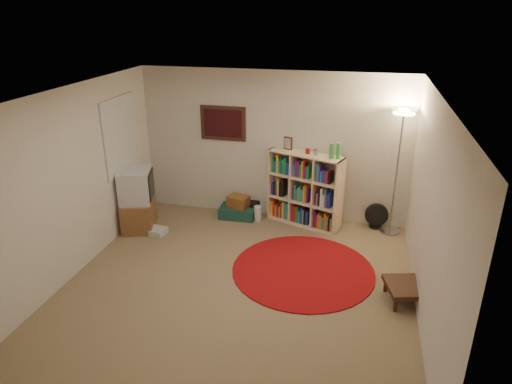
{
  "coord_description": "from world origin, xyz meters",
  "views": [
    {
      "loc": [
        1.4,
        -4.93,
        3.45
      ],
      "look_at": [
        0.1,
        0.6,
        1.1
      ],
      "focal_mm": 32.0,
      "sensor_mm": 36.0,
      "label": 1
    }
  ],
  "objects_px": {
    "floor_lamp": "(402,131)",
    "side_table": "(408,287)",
    "tv_stand": "(138,200)",
    "suitcase": "(238,212)",
    "bookshelf": "(304,190)",
    "floor_fan": "(376,216)"
  },
  "relations": [
    {
      "from": "tv_stand",
      "to": "suitcase",
      "type": "distance_m",
      "value": 1.71
    },
    {
      "from": "tv_stand",
      "to": "side_table",
      "type": "relative_size",
      "value": 1.61
    },
    {
      "from": "floor_fan",
      "to": "tv_stand",
      "type": "height_order",
      "value": "tv_stand"
    },
    {
      "from": "tv_stand",
      "to": "suitcase",
      "type": "bearing_deg",
      "value": 9.28
    },
    {
      "from": "floor_lamp",
      "to": "side_table",
      "type": "distance_m",
      "value": 2.41
    },
    {
      "from": "floor_lamp",
      "to": "side_table",
      "type": "height_order",
      "value": "floor_lamp"
    },
    {
      "from": "suitcase",
      "to": "tv_stand",
      "type": "bearing_deg",
      "value": -154.14
    },
    {
      "from": "bookshelf",
      "to": "side_table",
      "type": "bearing_deg",
      "value": -30.12
    },
    {
      "from": "bookshelf",
      "to": "floor_lamp",
      "type": "height_order",
      "value": "floor_lamp"
    },
    {
      "from": "tv_stand",
      "to": "side_table",
      "type": "xyz_separation_m",
      "value": [
        4.18,
        -1.11,
        -0.29
      ]
    },
    {
      "from": "bookshelf",
      "to": "floor_lamp",
      "type": "bearing_deg",
      "value": 20.18
    },
    {
      "from": "bookshelf",
      "to": "side_table",
      "type": "relative_size",
      "value": 2.35
    },
    {
      "from": "tv_stand",
      "to": "bookshelf",
      "type": "bearing_deg",
      "value": -0.85
    },
    {
      "from": "side_table",
      "to": "floor_lamp",
      "type": "bearing_deg",
      "value": 94.32
    },
    {
      "from": "bookshelf",
      "to": "tv_stand",
      "type": "relative_size",
      "value": 1.47
    },
    {
      "from": "tv_stand",
      "to": "side_table",
      "type": "distance_m",
      "value": 4.34
    },
    {
      "from": "bookshelf",
      "to": "floor_fan",
      "type": "distance_m",
      "value": 1.26
    },
    {
      "from": "tv_stand",
      "to": "suitcase",
      "type": "relative_size",
      "value": 1.65
    },
    {
      "from": "suitcase",
      "to": "floor_lamp",
      "type": "bearing_deg",
      "value": -0.22
    },
    {
      "from": "bookshelf",
      "to": "floor_lamp",
      "type": "xyz_separation_m",
      "value": [
        1.42,
        -0.0,
        1.08
      ]
    },
    {
      "from": "floor_fan",
      "to": "tv_stand",
      "type": "bearing_deg",
      "value": -170.46
    },
    {
      "from": "floor_lamp",
      "to": "side_table",
      "type": "xyz_separation_m",
      "value": [
        0.14,
        -1.89,
        -1.49
      ]
    }
  ]
}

